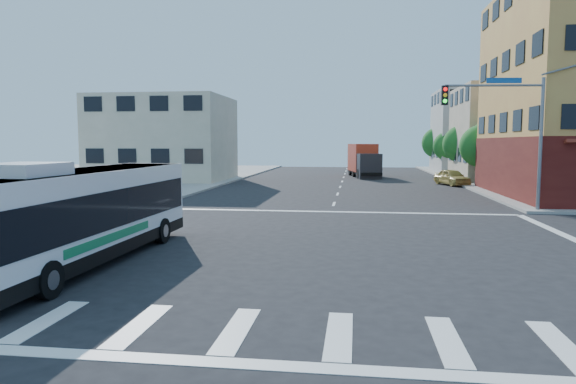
# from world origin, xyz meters

# --- Properties ---
(ground) EXTENTS (120.00, 120.00, 0.00)m
(ground) POSITION_xyz_m (0.00, 0.00, 0.00)
(ground) COLOR black
(ground) RESTS_ON ground
(sidewalk_nw) EXTENTS (50.00, 50.00, 0.15)m
(sidewalk_nw) POSITION_xyz_m (-35.00, 35.00, 0.07)
(sidewalk_nw) COLOR gray
(sidewalk_nw) RESTS_ON ground
(building_east_near) EXTENTS (12.06, 10.06, 9.00)m
(building_east_near) POSITION_xyz_m (16.98, 33.98, 4.51)
(building_east_near) COLOR #C4AE95
(building_east_near) RESTS_ON ground
(building_east_far) EXTENTS (12.06, 10.06, 10.00)m
(building_east_far) POSITION_xyz_m (16.98, 47.98, 5.01)
(building_east_far) COLOR #A3A49E
(building_east_far) RESTS_ON ground
(building_west) EXTENTS (12.06, 10.06, 8.00)m
(building_west) POSITION_xyz_m (-17.02, 29.98, 4.01)
(building_west) COLOR beige
(building_west) RESTS_ON ground
(signal_mast_ne) EXTENTS (7.91, 1.13, 8.07)m
(signal_mast_ne) POSITION_xyz_m (9.08, 10.62, 4.98)
(signal_mast_ne) COLOR slate
(signal_mast_ne) RESTS_ON ground
(street_tree_a) EXTENTS (3.60, 3.60, 5.53)m
(street_tree_a) POSITION_xyz_m (11.90, 27.92, 3.59)
(street_tree_a) COLOR #372314
(street_tree_a) RESTS_ON ground
(street_tree_b) EXTENTS (3.80, 3.80, 5.79)m
(street_tree_b) POSITION_xyz_m (11.90, 35.92, 3.75)
(street_tree_b) COLOR #372314
(street_tree_b) RESTS_ON ground
(street_tree_c) EXTENTS (3.40, 3.40, 5.29)m
(street_tree_c) POSITION_xyz_m (11.90, 43.92, 3.46)
(street_tree_c) COLOR #372314
(street_tree_c) RESTS_ON ground
(street_tree_d) EXTENTS (4.00, 4.00, 6.03)m
(street_tree_d) POSITION_xyz_m (11.90, 51.92, 3.88)
(street_tree_d) COLOR #372314
(street_tree_d) RESTS_ON ground
(transit_bus) EXTENTS (2.54, 10.69, 3.15)m
(transit_bus) POSITION_xyz_m (-6.81, -3.23, 1.54)
(transit_bus) COLOR black
(transit_bus) RESTS_ON ground
(box_truck) EXTENTS (3.57, 8.09, 3.52)m
(box_truck) POSITION_xyz_m (2.11, 37.82, 1.71)
(box_truck) COLOR black
(box_truck) RESTS_ON ground
(parked_car) EXTENTS (2.88, 4.42, 1.40)m
(parked_car) POSITION_xyz_m (9.47, 27.91, 0.70)
(parked_car) COLOR tan
(parked_car) RESTS_ON ground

